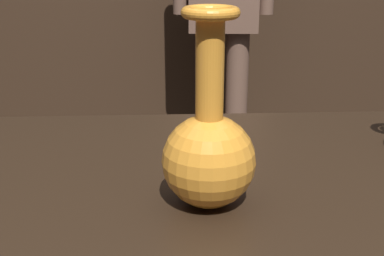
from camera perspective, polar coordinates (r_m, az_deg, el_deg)
back_display_shelf at (r=3.05m, az=-2.41°, el=7.09°), size 2.60×0.40×0.99m
vase_centerpiece at (r=0.72m, az=1.95°, el=-2.48°), size 0.14×0.14×0.29m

